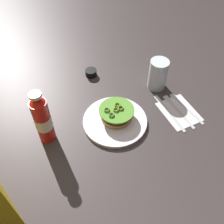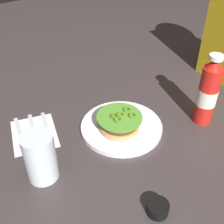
{
  "view_description": "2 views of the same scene",
  "coord_description": "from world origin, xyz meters",
  "px_view_note": "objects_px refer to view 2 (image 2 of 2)",
  "views": [
    {
      "loc": [
        -0.58,
        0.47,
        0.81
      ],
      "look_at": [
        -0.09,
        0.05,
        0.08
      ],
      "focal_mm": 42.15,
      "sensor_mm": 36.0,
      "label": 1
    },
    {
      "loc": [
        0.46,
        -0.37,
        0.6
      ],
      "look_at": [
        -0.12,
        0.02,
        0.05
      ],
      "focal_mm": 46.85,
      "sensor_mm": 36.0,
      "label": 2
    }
  ],
  "objects_px": {
    "condiment_cup": "(158,208)",
    "dinner_plate": "(121,127)",
    "butter_knife": "(48,135)",
    "spoon_utensil": "(23,142)",
    "burger_sandwich": "(119,122)",
    "fork_utensil": "(35,137)",
    "ketchup_bottle": "(208,93)",
    "napkin": "(34,134)",
    "water_glass": "(40,157)"
  },
  "relations": [
    {
      "from": "burger_sandwich",
      "to": "fork_utensil",
      "type": "bearing_deg",
      "value": -117.46
    },
    {
      "from": "water_glass",
      "to": "fork_utensil",
      "type": "height_order",
      "value": "water_glass"
    },
    {
      "from": "butter_knife",
      "to": "condiment_cup",
      "type": "bearing_deg",
      "value": 15.25
    },
    {
      "from": "dinner_plate",
      "to": "napkin",
      "type": "bearing_deg",
      "value": -118.85
    },
    {
      "from": "napkin",
      "to": "spoon_utensil",
      "type": "height_order",
      "value": "spoon_utensil"
    },
    {
      "from": "dinner_plate",
      "to": "condiment_cup",
      "type": "height_order",
      "value": "condiment_cup"
    },
    {
      "from": "napkin",
      "to": "condiment_cup",
      "type": "bearing_deg",
      "value": 17.9
    },
    {
      "from": "dinner_plate",
      "to": "water_glass",
      "type": "bearing_deg",
      "value": -82.34
    },
    {
      "from": "burger_sandwich",
      "to": "fork_utensil",
      "type": "xyz_separation_m",
      "value": [
        -0.12,
        -0.23,
        -0.03
      ]
    },
    {
      "from": "ketchup_bottle",
      "to": "dinner_plate",
      "type": "bearing_deg",
      "value": -114.76
    },
    {
      "from": "burger_sandwich",
      "to": "spoon_utensil",
      "type": "xyz_separation_m",
      "value": [
        -0.12,
        -0.26,
        -0.03
      ]
    },
    {
      "from": "napkin",
      "to": "dinner_plate",
      "type": "bearing_deg",
      "value": 61.15
    },
    {
      "from": "spoon_utensil",
      "to": "fork_utensil",
      "type": "xyz_separation_m",
      "value": [
        -0.0,
        0.04,
        0.0
      ]
    },
    {
      "from": "spoon_utensil",
      "to": "burger_sandwich",
      "type": "bearing_deg",
      "value": 66.18
    },
    {
      "from": "ketchup_bottle",
      "to": "butter_knife",
      "type": "height_order",
      "value": "ketchup_bottle"
    },
    {
      "from": "water_glass",
      "to": "spoon_utensil",
      "type": "relative_size",
      "value": 0.7
    },
    {
      "from": "ketchup_bottle",
      "to": "water_glass",
      "type": "distance_m",
      "value": 0.52
    },
    {
      "from": "condiment_cup",
      "to": "butter_knife",
      "type": "bearing_deg",
      "value": -164.75
    },
    {
      "from": "butter_knife",
      "to": "water_glass",
      "type": "bearing_deg",
      "value": -28.57
    },
    {
      "from": "burger_sandwich",
      "to": "fork_utensil",
      "type": "height_order",
      "value": "burger_sandwich"
    },
    {
      "from": "dinner_plate",
      "to": "fork_utensil",
      "type": "distance_m",
      "value": 0.26
    },
    {
      "from": "dinner_plate",
      "to": "napkin",
      "type": "relative_size",
      "value": 1.55
    },
    {
      "from": "burger_sandwich",
      "to": "napkin",
      "type": "relative_size",
      "value": 0.84
    },
    {
      "from": "water_glass",
      "to": "butter_knife",
      "type": "height_order",
      "value": "water_glass"
    },
    {
      "from": "water_glass",
      "to": "fork_utensil",
      "type": "bearing_deg",
      "value": 166.28
    },
    {
      "from": "dinner_plate",
      "to": "spoon_utensil",
      "type": "distance_m",
      "value": 0.3
    },
    {
      "from": "spoon_utensil",
      "to": "butter_knife",
      "type": "xyz_separation_m",
      "value": [
        0.02,
        0.07,
        0.0
      ]
    },
    {
      "from": "ketchup_bottle",
      "to": "spoon_utensil",
      "type": "distance_m",
      "value": 0.57
    },
    {
      "from": "dinner_plate",
      "to": "butter_knife",
      "type": "xyz_separation_m",
      "value": [
        -0.09,
        -0.2,
        -0.0
      ]
    },
    {
      "from": "ketchup_bottle",
      "to": "spoon_utensil",
      "type": "height_order",
      "value": "ketchup_bottle"
    },
    {
      "from": "fork_utensil",
      "to": "butter_knife",
      "type": "xyz_separation_m",
      "value": [
        0.02,
        0.04,
        0.0
      ]
    },
    {
      "from": "ketchup_bottle",
      "to": "fork_utensil",
      "type": "xyz_separation_m",
      "value": [
        -0.22,
        -0.48,
        -0.1
      ]
    },
    {
      "from": "burger_sandwich",
      "to": "napkin",
      "type": "distance_m",
      "value": 0.26
    },
    {
      "from": "condiment_cup",
      "to": "dinner_plate",
      "type": "bearing_deg",
      "value": 160.51
    },
    {
      "from": "dinner_plate",
      "to": "butter_knife",
      "type": "relative_size",
      "value": 1.19
    },
    {
      "from": "dinner_plate",
      "to": "butter_knife",
      "type": "height_order",
      "value": "dinner_plate"
    },
    {
      "from": "fork_utensil",
      "to": "ketchup_bottle",
      "type": "bearing_deg",
      "value": 65.22
    },
    {
      "from": "ketchup_bottle",
      "to": "condiment_cup",
      "type": "distance_m",
      "value": 0.39
    },
    {
      "from": "burger_sandwich",
      "to": "water_glass",
      "type": "xyz_separation_m",
      "value": [
        0.03,
        -0.26,
        0.03
      ]
    },
    {
      "from": "ketchup_bottle",
      "to": "fork_utensil",
      "type": "height_order",
      "value": "ketchup_bottle"
    },
    {
      "from": "water_glass",
      "to": "butter_knife",
      "type": "xyz_separation_m",
      "value": [
        -0.13,
        0.07,
        -0.06
      ]
    },
    {
      "from": "dinner_plate",
      "to": "spoon_utensil",
      "type": "height_order",
      "value": "dinner_plate"
    },
    {
      "from": "condiment_cup",
      "to": "napkin",
      "type": "xyz_separation_m",
      "value": [
        -0.41,
        -0.13,
        -0.01
      ]
    },
    {
      "from": "condiment_cup",
      "to": "fork_utensil",
      "type": "bearing_deg",
      "value": -160.73
    },
    {
      "from": "ketchup_bottle",
      "to": "napkin",
      "type": "relative_size",
      "value": 1.42
    },
    {
      "from": "napkin",
      "to": "butter_knife",
      "type": "xyz_separation_m",
      "value": [
        0.04,
        0.03,
        0.0
      ]
    },
    {
      "from": "burger_sandwich",
      "to": "spoon_utensil",
      "type": "relative_size",
      "value": 0.7
    },
    {
      "from": "fork_utensil",
      "to": "butter_knife",
      "type": "height_order",
      "value": "same"
    },
    {
      "from": "dinner_plate",
      "to": "fork_utensil",
      "type": "xyz_separation_m",
      "value": [
        -0.11,
        -0.24,
        -0.0
      ]
    },
    {
      "from": "water_glass",
      "to": "napkin",
      "type": "bearing_deg",
      "value": 166.33
    }
  ]
}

